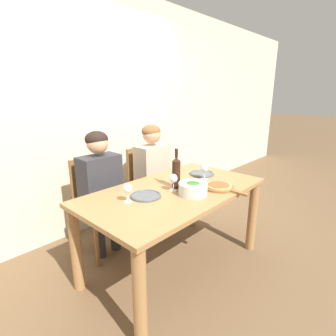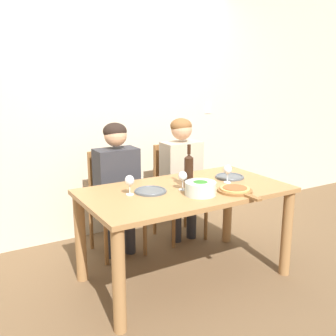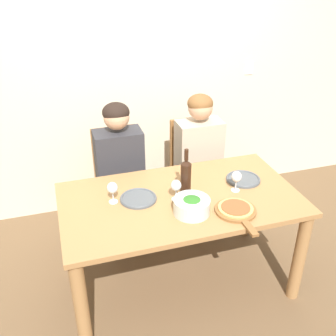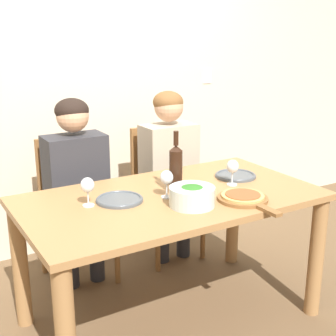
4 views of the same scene
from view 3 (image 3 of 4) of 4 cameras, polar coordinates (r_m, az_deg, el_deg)
ground_plane at (r=3.15m, az=1.62°, el=-15.97°), size 40.00×40.00×0.00m
back_wall at (r=3.56m, az=-4.77°, el=14.61°), size 10.00×0.06×2.70m
dining_table at (r=2.74m, az=1.80°, el=-6.61°), size 1.62×0.89×0.76m
chair_left at (r=3.40m, az=-7.16°, el=-1.67°), size 0.42×0.42×0.95m
chair_right at (r=3.56m, az=3.78°, el=-0.02°), size 0.42×0.42×0.95m
person_woman at (r=3.19m, az=-7.02°, el=0.93°), size 0.47×0.51×1.22m
person_man at (r=3.36m, az=4.58°, el=2.55°), size 0.47×0.51×1.22m
wine_bottle at (r=2.62m, az=2.60°, el=-1.32°), size 0.07×0.07×0.35m
broccoli_bowl at (r=2.50m, az=3.46°, el=-5.50°), size 0.23×0.23×0.11m
dinner_plate_left at (r=2.65m, az=-4.33°, el=-4.39°), size 0.25×0.25×0.02m
dinner_plate_right at (r=2.91m, az=10.86°, el=-1.57°), size 0.25×0.25×0.02m
pizza_on_board at (r=2.55m, az=9.87°, el=-6.06°), size 0.27×0.41×0.04m
wine_glass_left at (r=2.59m, az=-8.08°, el=-3.00°), size 0.07×0.07×0.15m
wine_glass_right at (r=2.73m, az=9.91°, el=-1.38°), size 0.07×0.07×0.15m
wine_glass_centre at (r=2.59m, az=1.18°, el=-2.69°), size 0.07×0.07×0.15m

